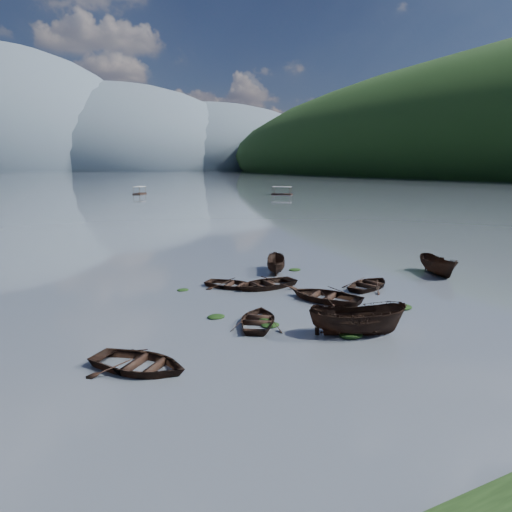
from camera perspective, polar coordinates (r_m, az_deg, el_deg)
name	(u,v)px	position (r m, az deg, el deg)	size (l,w,h in m)	color
ground_plane	(357,333)	(24.88, 12.48, -9.40)	(2400.00, 2400.00, 0.00)	#4C535F
haze_mtn_c	(117,170)	(931.02, -16.93, 10.25)	(520.00, 520.00, 260.00)	#475666
haze_mtn_d	(206,170)	(977.21, -6.30, 10.69)	(520.00, 520.00, 220.00)	#475666
rowboat_0	(139,369)	(20.94, -14.38, -13.56)	(3.24, 4.53, 0.94)	black
rowboat_1	(259,324)	(25.68, 0.33, -8.46)	(2.92, 4.09, 0.85)	black
rowboat_2	(356,335)	(24.64, 12.45, -9.61)	(1.88, 5.00, 1.93)	black
rowboat_3	(325,300)	(30.35, 8.62, -5.46)	(3.47, 4.86, 1.01)	black
rowboat_4	(370,287)	(34.03, 14.01, -3.84)	(3.04, 4.26, 0.88)	black
rowboat_5	(438,275)	(39.65, 21.75, -2.18)	(1.73, 4.60, 1.78)	black
rowboat_6	(231,287)	(33.13, -3.08, -3.92)	(2.85, 3.99, 0.83)	black
rowboat_7	(266,287)	(33.02, 1.27, -3.96)	(3.32, 4.65, 0.96)	black
rowboat_8	(275,272)	(37.84, 2.45, -1.99)	(1.50, 3.99, 1.54)	black
weed_clump_0	(270,326)	(25.34, 1.79, -8.74)	(1.05, 0.86, 0.23)	black
weed_clump_1	(266,319)	(26.47, 1.27, -7.85)	(0.96, 0.77, 0.21)	black
weed_clump_2	(351,336)	(24.37, 11.79, -9.81)	(1.29, 1.03, 0.28)	black
weed_clump_3	(274,288)	(32.81, 2.21, -4.06)	(0.92, 0.77, 0.20)	black
weed_clump_4	(402,308)	(29.73, 17.79, -6.24)	(1.31, 1.04, 0.27)	black
weed_clump_5	(216,317)	(26.78, -5.00, -7.67)	(1.04, 0.84, 0.22)	black
weed_clump_6	(183,290)	(32.68, -9.13, -4.26)	(0.84, 0.70, 0.17)	black
weed_clump_7	(295,270)	(38.47, 4.87, -1.80)	(1.04, 0.83, 0.23)	black
pontoon_centre	(140,194)	(145.61, -14.34, 7.51)	(2.42, 5.80, 2.22)	black
pontoon_right	(282,195)	(138.53, 3.25, 7.66)	(2.50, 5.99, 2.30)	black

